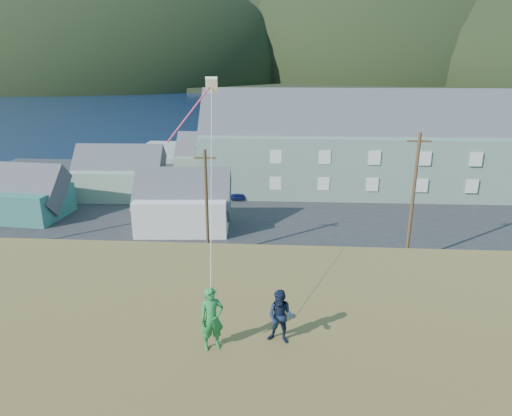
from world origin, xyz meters
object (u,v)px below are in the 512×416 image
at_px(shed_white, 183,202).
at_px(kite_flyer_green, 212,319).
at_px(shed_palegreen_near, 119,174).
at_px(lodge, 375,145).
at_px(wharf, 219,152).
at_px(shed_palegreen_far, 221,159).
at_px(kite_flyer_navy, 281,317).
at_px(shed_teal, 22,194).

xyz_separation_m(shed_white, kite_flyer_green, (7.03, -27.24, 5.54)).
bearing_deg(shed_palegreen_near, shed_white, -48.09).
bearing_deg(lodge, shed_palegreen_near, -171.05).
height_order(wharf, shed_palegreen_near, shed_palegreen_near).
bearing_deg(shed_palegreen_near, lodge, 7.37).
bearing_deg(shed_palegreen_near, shed_palegreen_far, 34.71).
xyz_separation_m(shed_white, kite_flyer_navy, (8.83, -26.84, 5.43)).
xyz_separation_m(wharf, shed_palegreen_near, (-7.53, -23.06, 2.14)).
height_order(shed_white, shed_palegreen_far, shed_palegreen_far).
bearing_deg(shed_white, shed_palegreen_far, 82.85).
xyz_separation_m(lodge, kite_flyer_navy, (-10.02, -40.89, 2.71)).
height_order(wharf, lodge, lodge).
distance_m(lodge, shed_teal, 36.85).
relative_size(shed_palegreen_far, kite_flyer_navy, 7.11).
relative_size(wharf, shed_palegreen_near, 2.68).
xyz_separation_m(shed_teal, shed_palegreen_far, (16.78, 14.84, 0.40)).
xyz_separation_m(shed_teal, shed_white, (15.85, -2.01, 0.18)).
bearing_deg(lodge, kite_flyer_navy, -104.35).
xyz_separation_m(shed_palegreen_near, kite_flyer_green, (16.09, -36.60, 5.49)).
relative_size(shed_teal, kite_flyer_green, 4.81).
bearing_deg(lodge, shed_palegreen_far, 170.52).
xyz_separation_m(lodge, shed_palegreen_far, (-17.92, 2.81, -2.50)).
bearing_deg(shed_palegreen_near, wharf, 69.75).
xyz_separation_m(wharf, shed_white, (1.52, -32.42, 2.09)).
height_order(shed_palegreen_near, kite_flyer_navy, kite_flyer_navy).
bearing_deg(kite_flyer_green, kite_flyer_navy, -11.31).
xyz_separation_m(shed_palegreen_near, shed_palegreen_far, (9.99, 7.49, 0.16)).
relative_size(shed_white, shed_palegreen_far, 0.79).
bearing_deg(shed_palegreen_far, wharf, 101.00).
bearing_deg(shed_palegreen_near, shed_teal, -134.90).
distance_m(wharf, kite_flyer_green, 60.75).
bearing_deg(shed_palegreen_near, kite_flyer_green, -68.42).
xyz_separation_m(wharf, lodge, (20.38, -18.37, 4.81)).
height_order(shed_white, kite_flyer_green, kite_flyer_green).
bearing_deg(wharf, shed_palegreen_far, -81.02).
relative_size(lodge, shed_white, 4.53).
bearing_deg(kite_flyer_navy, wharf, 113.61).
height_order(wharf, shed_teal, shed_teal).
xyz_separation_m(wharf, shed_palegreen_far, (2.46, -15.56, 2.31)).
relative_size(wharf, kite_flyer_green, 14.75).
bearing_deg(wharf, shed_palegreen_near, -108.10).
bearing_deg(kite_flyer_navy, shed_palegreen_far, 113.94).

